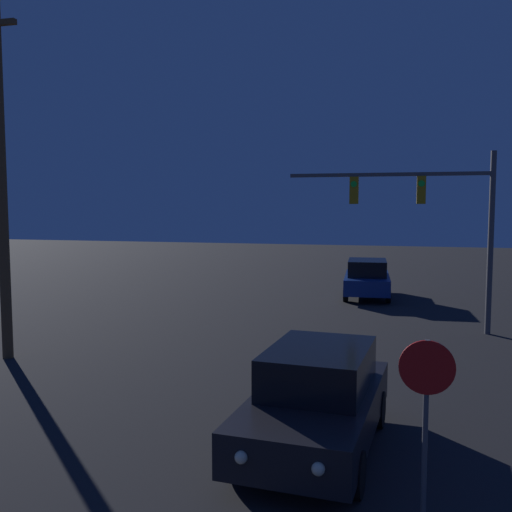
# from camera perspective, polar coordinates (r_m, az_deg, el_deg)

# --- Properties ---
(car_near) EXTENTS (2.23, 4.58, 1.70)m
(car_near) POSITION_cam_1_polar(r_m,az_deg,el_deg) (9.95, 6.10, -13.97)
(car_near) COLOR black
(car_near) RESTS_ON ground_plane
(car_far) EXTENTS (2.18, 4.56, 1.70)m
(car_far) POSITION_cam_1_polar(r_m,az_deg,el_deg) (25.87, 11.05, -2.20)
(car_far) COLOR navy
(car_far) RESTS_ON ground_plane
(traffic_signal_mast) EXTENTS (6.53, 0.30, 5.81)m
(traffic_signal_mast) POSITION_cam_1_polar(r_m,az_deg,el_deg) (19.25, 17.22, 4.42)
(traffic_signal_mast) COLOR #4C4C51
(traffic_signal_mast) RESTS_ON ground_plane
(stop_sign) EXTENTS (0.68, 0.07, 2.46)m
(stop_sign) POSITION_cam_1_polar(r_m,az_deg,el_deg) (7.59, 16.64, -13.59)
(stop_sign) COLOR #4C4C51
(stop_sign) RESTS_ON ground_plane
(utility_pole) EXTENTS (1.21, 0.28, 9.74)m
(utility_pole) POSITION_cam_1_polar(r_m,az_deg,el_deg) (16.53, -24.15, 7.70)
(utility_pole) COLOR brown
(utility_pole) RESTS_ON ground_plane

